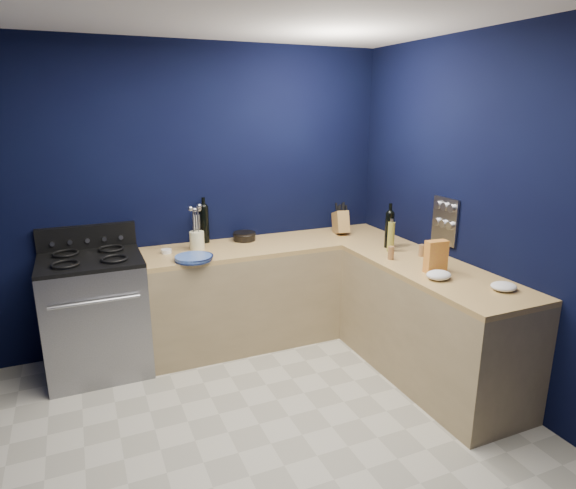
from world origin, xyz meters
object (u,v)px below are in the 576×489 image
plate_stack (193,258)px  utensil_crock (197,240)px  knife_block (341,223)px  gas_range (96,317)px  crouton_bag (436,256)px

plate_stack → utensil_crock: (0.10, 0.30, 0.06)m
plate_stack → knife_block: 1.52m
gas_range → crouton_bag: crouton_bag is taller
knife_block → utensil_crock: bearing=-169.1°
utensil_crock → crouton_bag: bearing=-41.3°
crouton_bag → knife_block: bearing=98.2°
gas_range → utensil_crock: 1.00m
plate_stack → utensil_crock: size_ratio=1.87×
gas_range → crouton_bag: 2.67m
gas_range → plate_stack: 0.91m
utensil_crock → knife_block: size_ratio=0.74×
plate_stack → crouton_bag: bearing=-32.2°
plate_stack → gas_range: bearing=163.7°
gas_range → crouton_bag: (2.31, -1.20, 0.56)m
plate_stack → crouton_bag: (1.56, -0.98, 0.10)m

